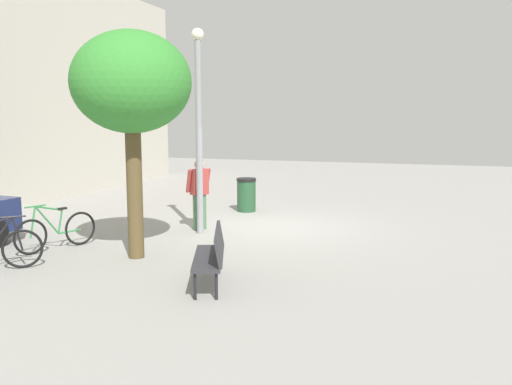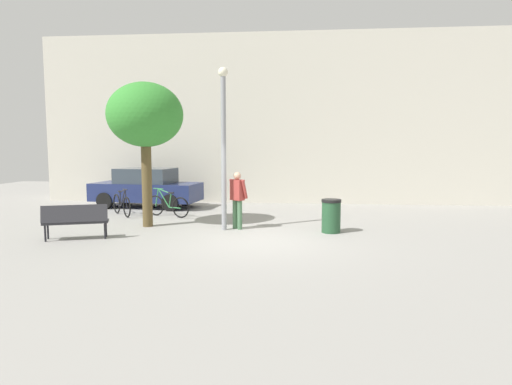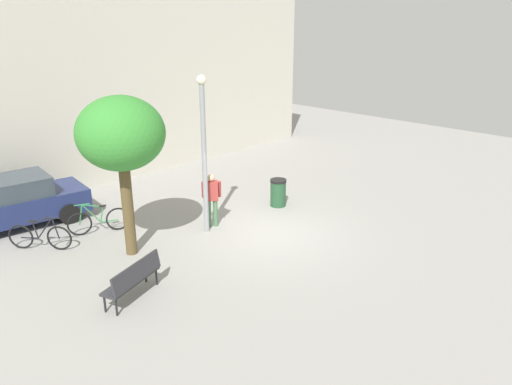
% 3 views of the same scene
% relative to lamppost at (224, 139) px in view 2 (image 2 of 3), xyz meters
% --- Properties ---
extents(ground_plane, '(36.00, 36.00, 0.00)m').
position_rel_lamppost_xyz_m(ground_plane, '(1.11, -1.48, -2.62)').
color(ground_plane, gray).
extents(building_facade, '(19.98, 2.00, 7.10)m').
position_rel_lamppost_xyz_m(building_facade, '(1.11, 7.16, 0.93)').
color(building_facade, beige).
rests_on(building_facade, ground_plane).
extents(lamppost, '(0.28, 0.28, 4.62)m').
position_rel_lamppost_xyz_m(lamppost, '(0.00, 0.00, 0.00)').
color(lamppost, gray).
rests_on(lamppost, ground_plane).
extents(person_by_lamppost, '(0.60, 0.55, 1.67)m').
position_rel_lamppost_xyz_m(person_by_lamppost, '(0.37, 0.17, -1.65)').
color(person_by_lamppost, '#47704C').
rests_on(person_by_lamppost, ground_plane).
extents(park_bench, '(1.67, 0.97, 0.92)m').
position_rel_lamppost_xyz_m(park_bench, '(-3.59, -1.72, -2.07)').
color(park_bench, '#2D2D33').
rests_on(park_bench, ground_plane).
extents(plaza_tree, '(2.23, 2.23, 4.29)m').
position_rel_lamppost_xyz_m(plaza_tree, '(-2.39, 0.33, 0.67)').
color(plaza_tree, brown).
rests_on(plaza_tree, ground_plane).
extents(bicycle_green, '(1.67, 0.78, 0.97)m').
position_rel_lamppost_xyz_m(bicycle_green, '(-2.32, 2.20, -2.24)').
color(bicycle_green, black).
rests_on(bicycle_green, ground_plane).
extents(bicycle_black, '(1.20, 1.42, 0.97)m').
position_rel_lamppost_xyz_m(bicycle_black, '(-4.01, 2.33, -2.24)').
color(bicycle_black, black).
rests_on(bicycle_black, ground_plane).
extents(parked_car_navy, '(4.37, 2.21, 1.55)m').
position_rel_lamppost_xyz_m(parked_car_navy, '(-3.86, 4.47, -1.84)').
color(parked_car_navy, navy).
rests_on(parked_car_navy, ground_plane).
extents(trash_bin, '(0.55, 0.55, 0.94)m').
position_rel_lamppost_xyz_m(trash_bin, '(3.05, -0.13, -2.15)').
color(trash_bin, '#234C2D').
rests_on(trash_bin, ground_plane).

